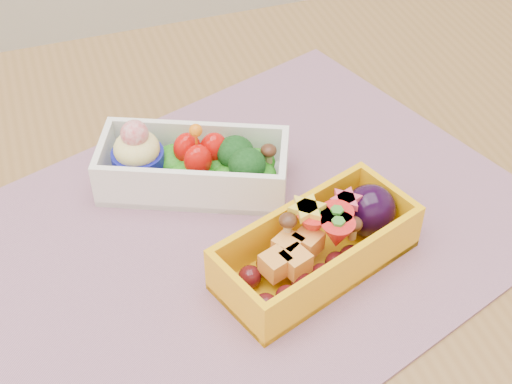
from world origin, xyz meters
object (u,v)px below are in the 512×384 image
object	(u,v)px
bento_white	(192,165)
table	(268,309)
placemat	(250,228)
bento_yellow	(320,244)

from	to	relation	value
bento_white	table	bearing A→B (deg)	-40.71
placemat	bento_white	world-z (taller)	bento_white
bento_white	placemat	bearing A→B (deg)	-42.44
bento_yellow	table	bearing A→B (deg)	105.32
table	bento_yellow	world-z (taller)	bento_yellow
table	bento_white	bearing A→B (deg)	115.88
bento_white	bento_yellow	world-z (taller)	bento_white
table	bento_white	xyz separation A→B (m)	(-0.04, 0.09, 0.13)
placemat	bento_yellow	distance (m)	0.08
table	bento_white	distance (m)	0.16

